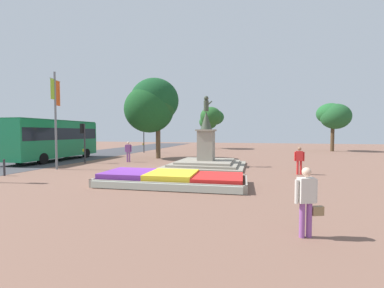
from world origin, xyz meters
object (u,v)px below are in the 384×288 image
Objects in this scene: city_bus at (54,138)px; pedestrian_near_planter at (128,150)px; flower_planter at (170,179)px; pedestrian_crossing_plaza at (299,159)px; banner_pole at (56,116)px; pedestrian_with_handbag at (307,198)px; traffic_light_mid_block at (83,136)px; kerb_bollard_mid_b at (4,167)px; traffic_light_far_corner at (143,132)px; statue_monument at (206,156)px.

city_bus is 5.31× the size of pedestrian_near_planter.
city_bus reaches higher than pedestrian_near_planter.
flower_planter is 8.08m from pedestrian_crossing_plaza.
banner_pole is 3.90× the size of pedestrian_with_handbag.
traffic_light_mid_block is 1.91× the size of pedestrian_with_handbag.
kerb_bollard_mid_b reaches higher than flower_planter.
kerb_bollard_mid_b is at bearing 161.43° from pedestrian_with_handbag.
city_bus is at bearing 150.83° from flower_planter.
flower_planter is 4.13× the size of pedestrian_near_planter.
pedestrian_near_planter is (-6.51, 8.13, 0.74)m from flower_planter.
pedestrian_crossing_plaza is 1.68× the size of kerb_bollard_mid_b.
banner_pole is at bearing -173.95° from pedestrian_crossing_plaza.
banner_pole reaches higher than kerb_bollard_mid_b.
city_bus reaches higher than traffic_light_mid_block.
traffic_light_far_corner is at bearing 69.06° from city_bus.
statue_monument is 14.72m from traffic_light_far_corner.
pedestrian_with_handbag is at bearing -44.25° from flower_planter.
city_bus reaches higher than pedestrian_with_handbag.
traffic_light_mid_block is at bearing 86.31° from kerb_bollard_mid_b.
city_bus is at bearing -174.92° from pedestrian_near_planter.
pedestrian_with_handbag is (14.93, -11.67, -1.28)m from traffic_light_mid_block.
traffic_light_far_corner is 10.15m from pedestrian_near_planter.
city_bus is at bearing 166.56° from traffic_light_mid_block.
traffic_light_far_corner is (0.18, 11.07, 0.30)m from traffic_light_mid_block.
statue_monument is 10.79m from banner_pole.
kerb_bollard_mid_b is (-10.58, -6.91, -0.24)m from statue_monument.
traffic_light_mid_block is 1.85× the size of pedestrian_near_planter.
statue_monument is at bearing 111.55° from pedestrian_with_handbag.
pedestrian_near_planter is (2.70, 5.06, -2.65)m from banner_pole.
statue_monument is at bearing 2.24° from traffic_light_mid_block.
kerb_bollard_mid_b is at bearing -66.02° from city_bus.
statue_monument reaches higher than pedestrian_near_planter.
banner_pole is (-9.21, 3.08, 3.38)m from flower_planter.
statue_monument is at bearing 159.49° from pedestrian_crossing_plaza.
pedestrian_crossing_plaza is (6.10, -2.28, 0.19)m from statue_monument.
traffic_light_mid_block is 3.86m from banner_pole.
traffic_light_far_corner is at bearing 118.40° from flower_planter.
pedestrian_near_planter is at bearing 65.45° from kerb_bollard_mid_b.
banner_pole is at bearing 71.96° from kerb_bollard_mid_b.
traffic_light_far_corner reaches higher than flower_planter.
pedestrian_near_planter is 8.83m from kerb_bollard_mid_b.
flower_planter is 0.78× the size of city_bus.
statue_monument is at bearing 86.66° from flower_planter.
flower_planter is at bearing -93.34° from statue_monument.
traffic_light_far_corner is (-9.57, 17.69, 2.27)m from flower_planter.
flower_planter is 7.26m from pedestrian_with_handbag.
city_bus is (-4.26, 4.44, -1.61)m from banner_pole.
traffic_light_far_corner is at bearing 88.03° from kerb_bollard_mid_b.
flower_planter is at bearing -18.48° from banner_pole.
banner_pole is at bearing -157.68° from statue_monument.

